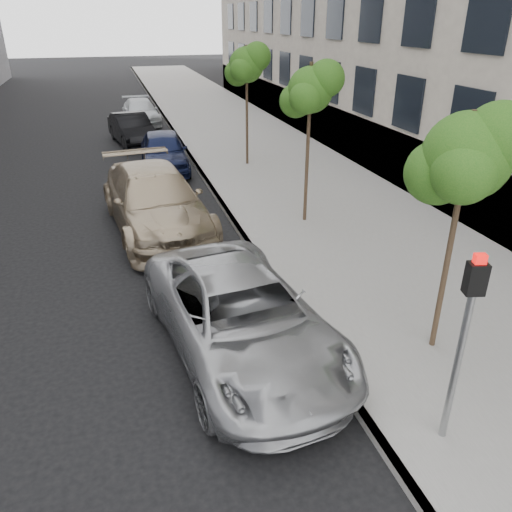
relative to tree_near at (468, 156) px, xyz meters
name	(u,v)px	position (x,y,z in m)	size (l,w,h in m)	color
ground	(296,449)	(-3.23, -1.50, -3.64)	(160.00, 160.00, 0.00)	black
sidewalk	(223,121)	(1.07, 22.50, -3.57)	(6.40, 72.00, 0.14)	gray
curb	(169,124)	(-2.05, 22.50, -3.57)	(0.15, 72.00, 0.14)	#9E9B93
tree_near	(468,156)	(0.00, 0.00, 0.00)	(1.72, 1.52, 4.35)	#38281C
tree_mid	(311,90)	(0.00, 6.50, 0.17)	(1.59, 1.39, 4.46)	#38281C
tree_far	(247,65)	(0.00, 13.00, 0.28)	(1.67, 1.47, 4.61)	#38281C
signal_pole	(465,329)	(-1.16, -1.96, -1.69)	(0.28, 0.23, 2.89)	#939699
minivan	(241,317)	(-3.40, 0.94, -2.88)	(2.53, 5.48, 1.52)	#ABADB0
suv	(156,201)	(-4.26, 7.28, -2.77)	(2.44, 6.01, 1.74)	tan
sedan_blue	(164,151)	(-3.33, 13.47, -2.89)	(1.79, 4.44, 1.51)	#101736
sedan_black	(132,129)	(-4.26, 18.45, -2.93)	(1.50, 4.31, 1.42)	black
sedan_rear	(141,112)	(-3.49, 23.48, -2.98)	(1.85, 4.56, 1.32)	#B1B5B9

